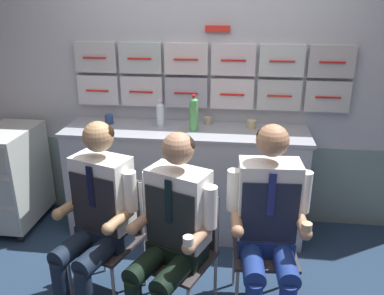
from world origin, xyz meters
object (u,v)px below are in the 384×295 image
Objects in this scene: folding_chair_right at (185,240)px; crew_member_right at (172,227)px; water_bottle_blue_cap at (160,114)px; coffee_cup_spare at (251,124)px; folding_chair_left at (113,224)px; folding_chair_by_counter at (264,232)px; service_trolley at (13,175)px; crew_member_left at (96,211)px; crew_member_by_counter at (269,219)px.

folding_chair_right is 0.24m from crew_member_right.
water_bottle_blue_cap is 0.76m from coffee_cup_spare.
folding_chair_left is at bearing -135.56° from coffee_cup_spare.
folding_chair_by_counter is 11.25× the size of coffee_cup_spare.
service_trolley is at bearing 148.35° from folding_chair_left.
crew_member_right is at bearing -13.14° from crew_member_left.
water_bottle_blue_cap is at bearing 7.22° from service_trolley.
folding_chair_left is 1.38m from coffee_cup_spare.
folding_chair_left is 1.04m from water_bottle_blue_cap.
folding_chair_right is (1.66, -0.83, 0.02)m from service_trolley.
crew_member_left is at bearing -132.71° from coffee_cup_spare.
folding_chair_by_counter is at bearing 16.87° from folding_chair_right.
crew_member_right is at bearing -111.82° from coffee_cup_spare.
folding_chair_by_counter is 1.00m from coffee_cup_spare.
crew_member_by_counter is at bearing -20.90° from service_trolley.
crew_member_by_counter reaches higher than service_trolley.
folding_chair_left is 1.06m from crew_member_by_counter.
water_bottle_blue_cap reaches higher than folding_chair_left.
folding_chair_by_counter is (0.56, 0.30, -0.18)m from crew_member_right.
folding_chair_right is at bearing 179.50° from crew_member_by_counter.
folding_chair_by_counter is at bearing -84.04° from coffee_cup_spare.
folding_chair_by_counter is at bearing -44.57° from water_bottle_blue_cap.
crew_member_by_counter is (1.03, -0.13, 0.20)m from folding_chair_left.
folding_chair_left is 0.66× the size of crew_member_left.
water_bottle_blue_cap is (-0.86, 1.00, 0.34)m from crew_member_by_counter.
crew_member_right reaches higher than folding_chair_by_counter.
folding_chair_right is at bearing -26.45° from service_trolley.
folding_chair_by_counter is at bearing 9.65° from crew_member_left.
crew_member_right is (0.51, -0.12, -0.01)m from crew_member_left.
crew_member_left is 5.66× the size of water_bottle_blue_cap.
coffee_cup_spare is at bearing 68.18° from crew_member_right.
folding_chair_left is (1.14, -0.71, 0.02)m from service_trolley.
crew_member_right is 17.04× the size of coffee_cup_spare.
water_bottle_blue_cap is (-0.85, 0.84, 0.54)m from folding_chair_by_counter.
water_bottle_blue_cap is (-0.35, 0.99, 0.54)m from folding_chair_right.
crew_member_by_counter is 17.34× the size of coffee_cup_spare.
crew_member_by_counter is (0.57, 0.14, 0.01)m from crew_member_right.
crew_member_left reaches higher than crew_member_right.
service_trolley is 1.86m from folding_chair_right.
crew_member_by_counter is at bearing -84.37° from coffee_cup_spare.
coffee_cup_spare reaches higher than folding_chair_right.
coffee_cup_spare is (0.98, 1.06, 0.28)m from crew_member_left.
crew_member_by_counter is at bearing 13.99° from crew_member_right.
crew_member_right is (1.60, -0.97, 0.21)m from service_trolley.
coffee_cup_spare reaches higher than folding_chair_left.
crew_member_left is 1.52× the size of folding_chair_by_counter.
folding_chair_right is at bearing -163.13° from folding_chair_by_counter.
folding_chair_right is 3.71× the size of water_bottle_blue_cap.
coffee_cup_spare is at bearing 47.29° from crew_member_left.
folding_chair_by_counter is 1.31m from water_bottle_blue_cap.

